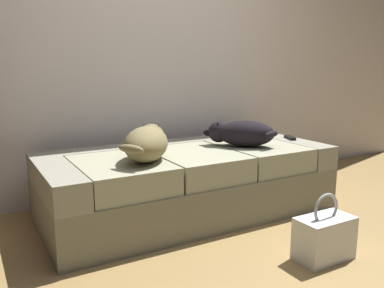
# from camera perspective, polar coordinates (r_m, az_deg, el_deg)

# --- Properties ---
(ground_plane) EXTENTS (10.00, 10.00, 0.00)m
(ground_plane) POSITION_cam_1_polar(r_m,az_deg,el_deg) (2.19, 13.57, -17.80)
(ground_plane) COLOR olive
(back_wall) EXTENTS (6.40, 0.10, 2.80)m
(back_wall) POSITION_cam_1_polar(r_m,az_deg,el_deg) (3.38, -6.38, 16.97)
(back_wall) COLOR silver
(back_wall) RESTS_ON ground
(couch) EXTENTS (2.03, 0.90, 0.47)m
(couch) POSITION_cam_1_polar(r_m,az_deg,el_deg) (2.88, -0.51, -5.40)
(couch) COLOR gray
(couch) RESTS_ON ground
(dog_tan) EXTENTS (0.47, 0.58, 0.21)m
(dog_tan) POSITION_cam_1_polar(r_m,az_deg,el_deg) (2.53, -6.41, 0.21)
(dog_tan) COLOR olive
(dog_tan) RESTS_ON couch
(dog_dark) EXTENTS (0.49, 0.46, 0.19)m
(dog_dark) POSITION_cam_1_polar(r_m,az_deg,el_deg) (2.96, 6.96, 1.54)
(dog_dark) COLOR black
(dog_dark) RESTS_ON couch
(tv_remote) EXTENTS (0.09, 0.16, 0.02)m
(tv_remote) POSITION_cam_1_polar(r_m,az_deg,el_deg) (3.34, 13.75, 0.90)
(tv_remote) COLOR black
(tv_remote) RESTS_ON couch
(handbag) EXTENTS (0.32, 0.18, 0.38)m
(handbag) POSITION_cam_1_polar(r_m,az_deg,el_deg) (2.36, 18.29, -12.49)
(handbag) COLOR silver
(handbag) RESTS_ON ground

